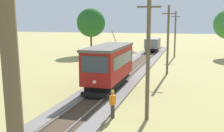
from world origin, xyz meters
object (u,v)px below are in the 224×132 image
Objects in this scene: freight_car at (153,44)px; utility_pole_mid at (168,39)px; gravel_pile at (130,51)px; track_worker at (113,103)px; tree_right_near at (91,23)px; utility_pole_near_tram at (148,55)px; utility_pole_far at (175,34)px; red_tram at (109,64)px.

freight_car is 0.68× the size of utility_pole_mid.
gravel_pile is 35.12m from track_worker.
track_worker is (6.08, -34.59, 0.55)m from gravel_pile.
utility_pole_near_tram is at bearing -65.14° from tree_right_near.
utility_pole_near_tram reaches higher than gravel_pile.
utility_pole_mid is at bearing -78.48° from freight_car.
utility_pole_mid reaches higher than utility_pole_far.
gravel_pile is at bearing 103.41° from utility_pole_near_tram.
utility_pole_near_tram reaches higher than track_worker.
utility_pole_mid is at bearing 62.92° from red_tram.
track_worker is 0.22× the size of tree_right_near.
red_tram is 1.12× the size of utility_pole_mid.
utility_pole_far is (4.35, 23.94, 1.62)m from red_tram.
utility_pole_far is 2.38× the size of gravel_pile.
utility_pole_far reaches higher than freight_car.
tree_right_near is at bearing 114.86° from utility_pole_near_tram.
red_tram is at bearing -89.99° from freight_car.
red_tram is 1.15× the size of utility_pole_far.
utility_pole_far is at bearing 90.00° from utility_pole_mid.
red_tram reaches higher than gravel_pile.
freight_car is at bearing 26.24° from tree_right_near.
freight_car reaches higher than gravel_pile.
freight_car reaches higher than track_worker.
freight_car is 2.91× the size of track_worker.
red_tram is at bearing 126.84° from track_worker.
red_tram is 2.73× the size of gravel_pile.
utility_pole_near_tram is 15.47m from utility_pole_mid.
gravel_pile is 0.39× the size of tree_right_near.
utility_pole_near_tram is 0.95× the size of tree_right_near.
freight_car is at bearing 113.05° from track_worker.
utility_pole_near_tram is (4.36, -36.85, 2.38)m from freight_car.
utility_pole_mid reaches higher than red_tram.
gravel_pile is 8.68m from tree_right_near.
gravel_pile is at bearing 113.50° from utility_pole_mid.
utility_pole_far is 31.44m from track_worker.
gravel_pile is (-8.16, 3.35, -3.38)m from utility_pole_far.
tree_right_near is (-10.36, 24.79, 3.36)m from red_tram.
track_worker is (-2.08, -0.36, -2.95)m from utility_pole_near_tram.
utility_pole_mid is (0.00, 15.47, -0.03)m from utility_pole_near_tram.
utility_pole_near_tram reaches higher than freight_car.
utility_pole_near_tram is 30.89m from utility_pole_far.
utility_pole_far is at bearing -53.84° from freight_car.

